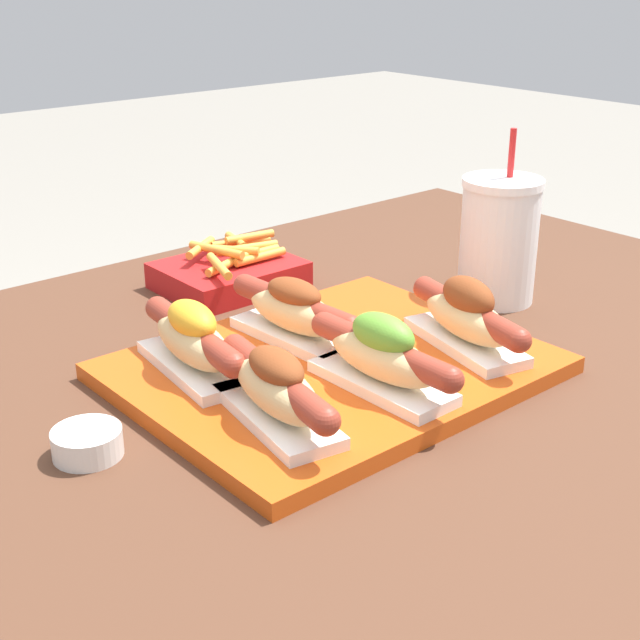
{
  "coord_description": "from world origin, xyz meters",
  "views": [
    {
      "loc": [
        -0.54,
        -0.65,
        1.12
      ],
      "look_at": [
        0.03,
        0.01,
        0.76
      ],
      "focal_mm": 50.0,
      "sensor_mm": 36.0,
      "label": 1
    }
  ],
  "objects_px": {
    "hot_dog_4": "(294,311)",
    "sauce_bowl": "(87,441)",
    "hot_dog_2": "(467,317)",
    "hot_dog_1": "(383,356)",
    "drink_cup": "(499,240)",
    "hot_dog_0": "(277,388)",
    "fries_basket": "(230,273)",
    "hot_dog_3": "(193,340)",
    "serving_tray": "(332,368)"
  },
  "relations": [
    {
      "from": "serving_tray",
      "to": "fries_basket",
      "type": "xyz_separation_m",
      "value": [
        0.07,
        0.29,
        0.01
      ]
    },
    {
      "from": "serving_tray",
      "to": "hot_dog_4",
      "type": "distance_m",
      "value": 0.08
    },
    {
      "from": "hot_dog_4",
      "to": "drink_cup",
      "type": "bearing_deg",
      "value": -6.78
    },
    {
      "from": "hot_dog_2",
      "to": "hot_dog_3",
      "type": "xyz_separation_m",
      "value": [
        -0.26,
        0.14,
        -0.0
      ]
    },
    {
      "from": "serving_tray",
      "to": "hot_dog_2",
      "type": "distance_m",
      "value": 0.16
    },
    {
      "from": "hot_dog_0",
      "to": "hot_dog_3",
      "type": "relative_size",
      "value": 0.99
    },
    {
      "from": "fries_basket",
      "to": "hot_dog_4",
      "type": "bearing_deg",
      "value": -107.19
    },
    {
      "from": "drink_cup",
      "to": "serving_tray",
      "type": "bearing_deg",
      "value": -173.86
    },
    {
      "from": "hot_dog_0",
      "to": "hot_dog_3",
      "type": "height_order",
      "value": "hot_dog_3"
    },
    {
      "from": "serving_tray",
      "to": "hot_dog_2",
      "type": "bearing_deg",
      "value": -26.61
    },
    {
      "from": "hot_dog_2",
      "to": "hot_dog_3",
      "type": "bearing_deg",
      "value": 151.65
    },
    {
      "from": "serving_tray",
      "to": "fries_basket",
      "type": "distance_m",
      "value": 0.3
    },
    {
      "from": "serving_tray",
      "to": "sauce_bowl",
      "type": "relative_size",
      "value": 6.68
    },
    {
      "from": "hot_dog_3",
      "to": "fries_basket",
      "type": "height_order",
      "value": "hot_dog_3"
    },
    {
      "from": "sauce_bowl",
      "to": "serving_tray",
      "type": "bearing_deg",
      "value": -4.19
    },
    {
      "from": "hot_dog_2",
      "to": "sauce_bowl",
      "type": "distance_m",
      "value": 0.42
    },
    {
      "from": "serving_tray",
      "to": "drink_cup",
      "type": "bearing_deg",
      "value": 6.14
    },
    {
      "from": "hot_dog_1",
      "to": "hot_dog_2",
      "type": "height_order",
      "value": "hot_dog_2"
    },
    {
      "from": "hot_dog_1",
      "to": "hot_dog_2",
      "type": "distance_m",
      "value": 0.14
    },
    {
      "from": "hot_dog_3",
      "to": "drink_cup",
      "type": "distance_m",
      "value": 0.44
    },
    {
      "from": "sauce_bowl",
      "to": "drink_cup",
      "type": "xyz_separation_m",
      "value": [
        0.58,
        0.01,
        0.07
      ]
    },
    {
      "from": "hot_dog_0",
      "to": "hot_dog_2",
      "type": "relative_size",
      "value": 1.01
    },
    {
      "from": "hot_dog_2",
      "to": "hot_dog_3",
      "type": "distance_m",
      "value": 0.29
    },
    {
      "from": "hot_dog_4",
      "to": "sauce_bowl",
      "type": "relative_size",
      "value": 3.16
    },
    {
      "from": "sauce_bowl",
      "to": "fries_basket",
      "type": "bearing_deg",
      "value": 38.24
    },
    {
      "from": "hot_dog_1",
      "to": "drink_cup",
      "type": "relative_size",
      "value": 0.91
    },
    {
      "from": "hot_dog_1",
      "to": "drink_cup",
      "type": "height_order",
      "value": "drink_cup"
    },
    {
      "from": "hot_dog_0",
      "to": "hot_dog_2",
      "type": "bearing_deg",
      "value": -0.26
    },
    {
      "from": "hot_dog_1",
      "to": "hot_dog_3",
      "type": "relative_size",
      "value": 1.01
    },
    {
      "from": "hot_dog_1",
      "to": "sauce_bowl",
      "type": "distance_m",
      "value": 0.29
    },
    {
      "from": "serving_tray",
      "to": "hot_dog_4",
      "type": "height_order",
      "value": "hot_dog_4"
    },
    {
      "from": "hot_dog_1",
      "to": "hot_dog_4",
      "type": "relative_size",
      "value": 1.0
    },
    {
      "from": "drink_cup",
      "to": "hot_dog_2",
      "type": "bearing_deg",
      "value": -150.03
    },
    {
      "from": "hot_dog_4",
      "to": "sauce_bowl",
      "type": "distance_m",
      "value": 0.28
    },
    {
      "from": "hot_dog_0",
      "to": "fries_basket",
      "type": "height_order",
      "value": "hot_dog_0"
    },
    {
      "from": "hot_dog_2",
      "to": "hot_dog_4",
      "type": "bearing_deg",
      "value": 133.48
    },
    {
      "from": "sauce_bowl",
      "to": "hot_dog_0",
      "type": "bearing_deg",
      "value": -30.25
    },
    {
      "from": "hot_dog_3",
      "to": "drink_cup",
      "type": "xyz_separation_m",
      "value": [
        0.43,
        -0.04,
        0.03
      ]
    },
    {
      "from": "hot_dog_1",
      "to": "sauce_bowl",
      "type": "xyz_separation_m",
      "value": [
        -0.27,
        0.1,
        -0.04
      ]
    },
    {
      "from": "hot_dog_3",
      "to": "hot_dog_2",
      "type": "bearing_deg",
      "value": -28.35
    },
    {
      "from": "sauce_bowl",
      "to": "drink_cup",
      "type": "distance_m",
      "value": 0.58
    },
    {
      "from": "serving_tray",
      "to": "hot_dog_1",
      "type": "height_order",
      "value": "hot_dog_1"
    },
    {
      "from": "hot_dog_4",
      "to": "hot_dog_3",
      "type": "bearing_deg",
      "value": 178.57
    },
    {
      "from": "sauce_bowl",
      "to": "hot_dog_3",
      "type": "bearing_deg",
      "value": 19.52
    },
    {
      "from": "hot_dog_4",
      "to": "hot_dog_0",
      "type": "bearing_deg",
      "value": -133.84
    },
    {
      "from": "hot_dog_1",
      "to": "hot_dog_3",
      "type": "xyz_separation_m",
      "value": [
        -0.12,
        0.15,
        -0.0
      ]
    },
    {
      "from": "hot_dog_2",
      "to": "hot_dog_3",
      "type": "relative_size",
      "value": 0.98
    },
    {
      "from": "hot_dog_1",
      "to": "hot_dog_2",
      "type": "relative_size",
      "value": 1.02
    },
    {
      "from": "hot_dog_0",
      "to": "fries_basket",
      "type": "distance_m",
      "value": 0.41
    },
    {
      "from": "hot_dog_2",
      "to": "hot_dog_4",
      "type": "height_order",
      "value": "hot_dog_2"
    }
  ]
}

